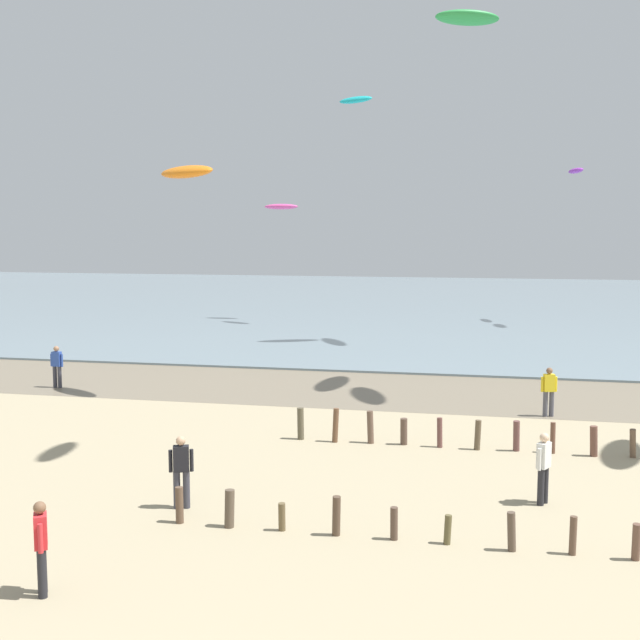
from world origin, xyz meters
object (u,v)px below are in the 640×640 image
at_px(person_trailing_behind, 181,470).
at_px(kite_aloft_2, 467,18).
at_px(kite_aloft_6, 356,100).
at_px(kite_aloft_11, 281,207).
at_px(person_by_waterline, 549,390).
at_px(person_mid_beach, 544,466).
at_px(kite_aloft_1, 186,172).
at_px(person_nearest_camera, 41,545).
at_px(person_far_down_beach, 57,365).
at_px(kite_aloft_5, 576,171).

xyz_separation_m(person_trailing_behind, kite_aloft_2, (5.29, 27.76, 16.57)).
distance_m(kite_aloft_2, kite_aloft_6, 10.99).
height_order(person_trailing_behind, kite_aloft_11, kite_aloft_11).
bearing_deg(person_by_waterline, kite_aloft_11, 121.99).
xyz_separation_m(person_mid_beach, kite_aloft_1, (-12.64, 10.00, 7.65)).
distance_m(person_nearest_camera, person_far_down_beach, 19.65).
bearing_deg(kite_aloft_2, person_nearest_camera, -123.34).
bearing_deg(person_by_waterline, kite_aloft_2, 102.41).
xyz_separation_m(person_far_down_beach, kite_aloft_2, (15.61, 15.34, 16.57)).
relative_size(person_trailing_behind, kite_aloft_1, 0.61).
bearing_deg(kite_aloft_1, kite_aloft_2, 87.15).
distance_m(person_trailing_behind, kite_aloft_11, 39.00).
bearing_deg(person_trailing_behind, person_mid_beach, 14.00).
bearing_deg(person_nearest_camera, person_trailing_behind, 81.26).
bearing_deg(kite_aloft_1, person_far_down_beach, -154.66).
relative_size(person_far_down_beach, kite_aloft_1, 0.61).
xyz_separation_m(person_far_down_beach, kite_aloft_1, (5.88, -0.37, 7.65)).
relative_size(person_by_waterline, kite_aloft_6, 0.68).
xyz_separation_m(person_nearest_camera, person_by_waterline, (9.64, 16.05, 0.00)).
bearing_deg(kite_aloft_5, kite_aloft_2, -41.98).
bearing_deg(kite_aloft_6, person_nearest_camera, 117.75).
height_order(person_mid_beach, kite_aloft_2, kite_aloft_2).
bearing_deg(person_by_waterline, kite_aloft_5, 83.52).
relative_size(person_far_down_beach, person_trailing_behind, 1.00).
xyz_separation_m(person_by_waterline, kite_aloft_2, (-3.62, 16.44, 16.57)).
height_order(person_trailing_behind, kite_aloft_1, kite_aloft_1).
height_order(person_by_waterline, kite_aloft_6, kite_aloft_6).
distance_m(kite_aloft_1, kite_aloft_5, 32.62).
relative_size(person_mid_beach, kite_aloft_2, 0.48).
height_order(person_nearest_camera, kite_aloft_6, kite_aloft_6).
height_order(person_nearest_camera, person_far_down_beach, same).
xyz_separation_m(person_by_waterline, kite_aloft_1, (-13.35, 0.73, 7.65)).
height_order(person_by_waterline, kite_aloft_11, kite_aloft_11).
height_order(person_by_waterline, kite_aloft_1, kite_aloft_1).
xyz_separation_m(kite_aloft_2, kite_aloft_6, (-7.27, 7.74, -2.84)).
height_order(person_mid_beach, kite_aloft_11, kite_aloft_11).
xyz_separation_m(person_trailing_behind, kite_aloft_1, (-4.44, 12.05, 7.65)).
height_order(person_mid_beach, person_far_down_beach, same).
distance_m(person_nearest_camera, kite_aloft_1, 18.82).
height_order(person_far_down_beach, kite_aloft_6, kite_aloft_6).
bearing_deg(kite_aloft_5, person_trailing_behind, -29.67).
distance_m(person_mid_beach, kite_aloft_11, 39.52).
relative_size(person_trailing_behind, kite_aloft_5, 0.77).
bearing_deg(kite_aloft_6, kite_aloft_1, 109.97).
height_order(person_nearest_camera, kite_aloft_2, kite_aloft_2).
height_order(person_by_waterline, kite_aloft_2, kite_aloft_2).
height_order(person_far_down_beach, kite_aloft_5, kite_aloft_5).
xyz_separation_m(person_far_down_beach, kite_aloft_6, (8.34, 23.08, 13.73)).
bearing_deg(kite_aloft_5, person_far_down_beach, -51.89).
xyz_separation_m(person_trailing_behind, kite_aloft_5, (12.17, 40.07, 9.35)).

